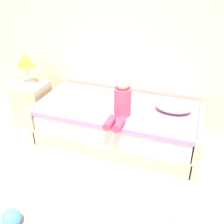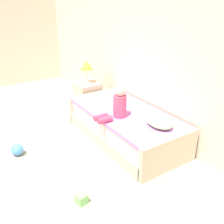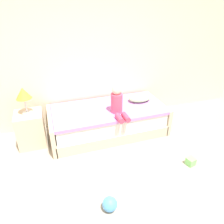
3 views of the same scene
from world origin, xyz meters
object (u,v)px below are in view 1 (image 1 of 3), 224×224
toy_ball (11,218)px  table_lamp (26,61)px  bed (118,123)px  nightstand (33,103)px  child_figure (121,101)px  pillow (174,107)px

toy_ball → table_lamp: bearing=117.5°
bed → nightstand: 1.35m
child_figure → toy_ball: child_figure is taller
table_lamp → toy_ball: 2.06m
pillow → table_lamp: bearing=-178.4°
table_lamp → toy_ball: table_lamp is taller
nightstand → child_figure: 1.54m
bed → child_figure: (0.11, -0.23, 0.46)m
table_lamp → pillow: 2.06m
bed → table_lamp: 1.52m
pillow → toy_ball: pillow is taller
toy_ball → bed: bearing=73.4°
pillow → toy_ball: 2.13m
nightstand → pillow: size_ratio=1.36×
nightstand → child_figure: child_figure is taller
child_figure → nightstand: bearing=169.4°
bed → table_lamp: size_ratio=4.69×
child_figure → pillow: size_ratio=1.16×
bed → pillow: size_ratio=4.80×
bed → toy_ball: 1.70m
pillow → toy_ball: bearing=-124.0°
bed → nightstand: (-1.35, 0.04, 0.05)m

